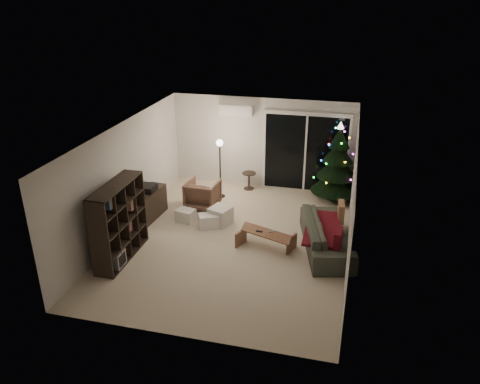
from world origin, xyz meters
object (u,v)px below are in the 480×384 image
(christmas_tree, at_px, (338,161))
(armchair, at_px, (203,194))
(sofa, at_px, (327,235))
(coffee_table, at_px, (266,240))
(media_cabinet, at_px, (149,204))
(bookshelf, at_px, (110,221))

(christmas_tree, bearing_deg, armchair, -157.56)
(sofa, distance_m, coffee_table, 1.30)
(media_cabinet, relative_size, sofa, 0.50)
(media_cabinet, relative_size, armchair, 1.41)
(bookshelf, distance_m, sofa, 4.54)
(media_cabinet, bearing_deg, coffee_table, -9.50)
(bookshelf, height_order, sofa, bookshelf)
(bookshelf, distance_m, christmas_tree, 5.92)
(armchair, relative_size, christmas_tree, 0.38)
(bookshelf, bearing_deg, coffee_table, 27.43)
(bookshelf, relative_size, sofa, 0.72)
(media_cabinet, height_order, sofa, media_cabinet)
(christmas_tree, bearing_deg, coffee_table, -113.66)
(media_cabinet, height_order, armchair, armchair)
(coffee_table, distance_m, christmas_tree, 3.33)
(armchair, xyz_separation_m, christmas_tree, (3.24, 1.34, 0.69))
(media_cabinet, bearing_deg, christmas_tree, 31.28)
(media_cabinet, distance_m, coffee_table, 3.13)
(christmas_tree, bearing_deg, bookshelf, -137.08)
(sofa, relative_size, coffee_table, 1.92)
(armchair, bearing_deg, media_cabinet, 41.44)
(sofa, bearing_deg, bookshelf, 94.27)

